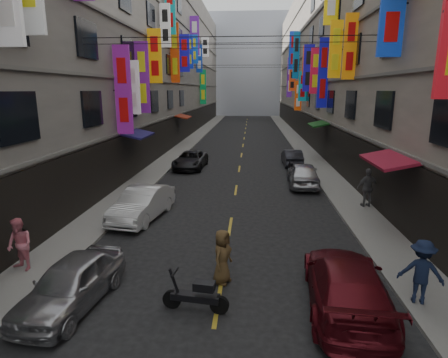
# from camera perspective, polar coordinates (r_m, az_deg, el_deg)

# --- Properties ---
(sidewalk_left) EXTENTS (2.00, 90.00, 0.12)m
(sidewalk_left) POSITION_cam_1_polar(r_m,az_deg,el_deg) (40.08, -5.73, 5.28)
(sidewalk_left) COLOR slate
(sidewalk_left) RESTS_ON ground
(sidewalk_right) EXTENTS (2.00, 90.00, 0.12)m
(sidewalk_right) POSITION_cam_1_polar(r_m,az_deg,el_deg) (39.83, 11.61, 5.03)
(sidewalk_right) COLOR slate
(sidewalk_right) RESTS_ON ground
(building_row_left) EXTENTS (10.14, 90.00, 19.00)m
(building_row_left) POSITION_cam_1_polar(r_m,az_deg,el_deg) (41.31, -14.70, 18.28)
(building_row_left) COLOR gray
(building_row_left) RESTS_ON ground
(building_row_right) EXTENTS (10.14, 90.00, 19.00)m
(building_row_right) POSITION_cam_1_polar(r_m,az_deg,el_deg) (40.83, 21.05, 17.91)
(building_row_right) COLOR gray
(building_row_right) RESTS_ON ground
(haze_block) EXTENTS (18.00, 8.00, 22.00)m
(haze_block) POSITION_cam_1_polar(r_m,az_deg,el_deg) (89.25, 3.77, 16.81)
(haze_block) COLOR #B5BBCA
(haze_block) RESTS_ON ground
(shop_signage) EXTENTS (14.00, 55.00, 11.66)m
(shop_signage) POSITION_cam_1_polar(r_m,az_deg,el_deg) (32.40, 2.66, 19.55)
(shop_signage) COLOR #0D17A1
(shop_signage) RESTS_ON ground
(street_awnings) EXTENTS (13.99, 35.20, 0.41)m
(street_awnings) POSITION_cam_1_polar(r_m,az_deg,el_deg) (23.34, -1.02, 6.80)
(street_awnings) COLOR #15511B
(street_awnings) RESTS_ON ground
(overhead_cables) EXTENTS (14.00, 38.04, 1.24)m
(overhead_cables) POSITION_cam_1_polar(r_m,az_deg,el_deg) (27.28, 2.53, 19.95)
(overhead_cables) COLOR black
(overhead_cables) RESTS_ON ground
(lane_markings) EXTENTS (0.12, 80.20, 0.01)m
(lane_markings) POSITION_cam_1_polar(r_m,az_deg,el_deg) (36.55, 2.80, 4.46)
(lane_markings) COLOR gold
(lane_markings) RESTS_ON ground
(scooter_crossing) EXTENTS (1.80, 0.57, 1.14)m
(scooter_crossing) POSITION_cam_1_polar(r_m,az_deg,el_deg) (10.29, -4.22, -17.30)
(scooter_crossing) COLOR black
(scooter_crossing) RESTS_ON ground
(scooter_far_right) EXTENTS (0.64, 1.79, 1.14)m
(scooter_far_right) POSITION_cam_1_polar(r_m,az_deg,el_deg) (25.83, 10.10, 1.49)
(scooter_far_right) COLOR black
(scooter_far_right) RESTS_ON ground
(car_left_near) EXTENTS (2.04, 4.04, 1.32)m
(car_left_near) POSITION_cam_1_polar(r_m,az_deg,el_deg) (11.15, -22.25, -14.49)
(car_left_near) COLOR #AFAEB3
(car_left_near) RESTS_ON ground
(car_left_mid) EXTENTS (2.19, 4.52, 1.43)m
(car_left_mid) POSITION_cam_1_polar(r_m,az_deg,el_deg) (17.24, -12.34, -3.69)
(car_left_mid) COLOR silver
(car_left_mid) RESTS_ON ground
(car_left_far) EXTENTS (2.29, 4.62, 1.26)m
(car_left_far) POSITION_cam_1_polar(r_m,az_deg,el_deg) (27.87, -5.13, 2.91)
(car_left_far) COLOR black
(car_left_far) RESTS_ON ground
(car_right_near) EXTENTS (2.41, 5.05, 1.42)m
(car_right_near) POSITION_cam_1_polar(r_m,az_deg,el_deg) (10.73, 18.12, -14.96)
(car_right_near) COLOR #5B0F17
(car_right_near) RESTS_ON ground
(car_right_mid) EXTENTS (1.91, 4.38, 1.47)m
(car_right_mid) POSITION_cam_1_polar(r_m,az_deg,el_deg) (23.04, 11.96, 0.70)
(car_right_mid) COLOR #B9B8BD
(car_right_mid) RESTS_ON ground
(car_right_far) EXTENTS (1.41, 3.79, 1.24)m
(car_right_far) POSITION_cam_1_polar(r_m,az_deg,el_deg) (29.33, 10.31, 3.25)
(car_right_far) COLOR #27282F
(car_right_far) RESTS_ON ground
(pedestrian_lfar) EXTENTS (0.99, 0.85, 1.70)m
(pedestrian_lfar) POSITION_cam_1_polar(r_m,az_deg,el_deg) (13.51, -28.69, -8.77)
(pedestrian_lfar) COLOR pink
(pedestrian_lfar) RESTS_ON sidewalk_left
(pedestrian_rnear) EXTENTS (1.27, 0.92, 1.77)m
(pedestrian_rnear) POSITION_cam_1_polar(r_m,az_deg,el_deg) (11.48, 27.86, -12.35)
(pedestrian_rnear) COLOR #131B35
(pedestrian_rnear) RESTS_ON sidewalk_right
(pedestrian_rfar) EXTENTS (1.21, 0.83, 1.90)m
(pedestrian_rfar) POSITION_cam_1_polar(r_m,az_deg,el_deg) (19.47, 21.07, -1.23)
(pedestrian_rfar) COLOR #5A5A5D
(pedestrian_rfar) RESTS_ON sidewalk_right
(pedestrian_crossing) EXTENTS (0.84, 0.97, 1.68)m
(pedestrian_crossing) POSITION_cam_1_polar(r_m,az_deg,el_deg) (11.42, -0.27, -11.74)
(pedestrian_crossing) COLOR brown
(pedestrian_crossing) RESTS_ON ground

